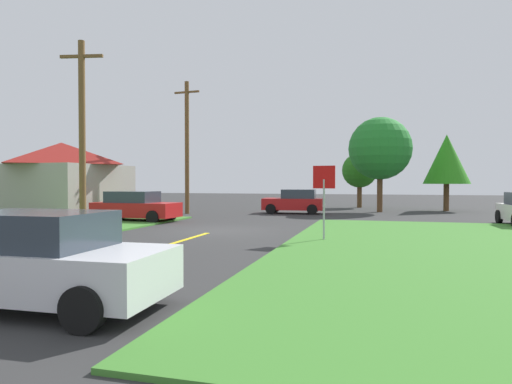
% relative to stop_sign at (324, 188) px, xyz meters
% --- Properties ---
extents(ground_plane, '(120.00, 120.00, 0.00)m').
position_rel_stop_sign_xyz_m(ground_plane, '(-4.95, 2.31, -1.92)').
color(ground_plane, '#313131').
extents(grass_verge_right, '(12.00, 20.00, 0.08)m').
position_rel_stop_sign_xyz_m(grass_verge_right, '(4.83, -1.69, -1.88)').
color(grass_verge_right, '#3E7F2D').
rests_on(grass_verge_right, ground).
extents(lane_stripe_center, '(0.20, 14.00, 0.01)m').
position_rel_stop_sign_xyz_m(lane_stripe_center, '(-4.95, -5.69, -1.92)').
color(lane_stripe_center, yellow).
rests_on(lane_stripe_center, ground).
extents(stop_sign, '(0.80, 0.18, 2.70)m').
position_rel_stop_sign_xyz_m(stop_sign, '(0.00, 0.00, 0.00)').
color(stop_sign, '#9EA0A8').
rests_on(stop_sign, ground).
extents(car_approaching_junction, '(4.11, 2.33, 1.62)m').
position_rel_stop_sign_xyz_m(car_approaching_junction, '(-3.58, 13.64, -1.12)').
color(car_approaching_junction, red).
rests_on(car_approaching_junction, ground).
extents(parked_car_near_building, '(4.68, 2.22, 1.62)m').
position_rel_stop_sign_xyz_m(parked_car_near_building, '(-10.73, 5.39, -1.11)').
color(parked_car_near_building, red).
rests_on(parked_car_near_building, ground).
extents(car_behind_on_main_road, '(4.38, 2.18, 1.62)m').
position_rel_stop_sign_xyz_m(car_behind_on_main_road, '(-3.65, -9.67, -1.12)').
color(car_behind_on_main_road, silver).
rests_on(car_behind_on_main_road, ground).
extents(utility_pole_near, '(1.79, 0.45, 7.88)m').
position_rel_stop_sign_xyz_m(utility_pole_near, '(-9.85, -0.17, 2.17)').
color(utility_pole_near, brown).
rests_on(utility_pole_near, ground).
extents(utility_pole_mid, '(1.80, 0.29, 8.79)m').
position_rel_stop_sign_xyz_m(utility_pole_mid, '(-10.44, 11.47, 2.60)').
color(utility_pole_mid, brown).
rests_on(utility_pole_mid, ground).
extents(oak_tree_left, '(2.88, 2.88, 4.53)m').
position_rel_stop_sign_xyz_m(oak_tree_left, '(0.35, 21.93, 1.15)').
color(oak_tree_left, brown).
rests_on(oak_tree_left, ground).
extents(pine_tree_center, '(3.28, 3.28, 5.60)m').
position_rel_stop_sign_xyz_m(pine_tree_center, '(6.66, 19.16, 1.85)').
color(pine_tree_center, brown).
rests_on(pine_tree_center, ground).
extents(oak_tree_right, '(4.40, 4.40, 6.68)m').
position_rel_stop_sign_xyz_m(oak_tree_right, '(1.96, 16.68, 2.55)').
color(oak_tree_right, brown).
rests_on(oak_tree_right, ground).
extents(barn, '(6.92, 6.51, 4.55)m').
position_rel_stop_sign_xyz_m(barn, '(-16.97, 7.36, 0.35)').
color(barn, gray).
rests_on(barn, ground).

